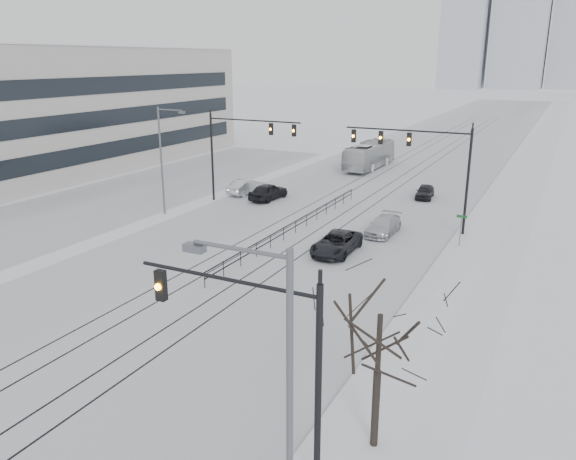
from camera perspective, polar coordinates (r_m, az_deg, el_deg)
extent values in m
cube|color=silver|center=(70.21, 11.64, 6.21)|extent=(22.00, 260.00, 0.02)
cube|color=white|center=(68.03, 22.68, 4.97)|extent=(5.00, 260.00, 0.16)
cube|color=gray|center=(68.23, 20.63, 5.21)|extent=(0.10, 260.00, 0.12)
cube|color=silver|center=(57.73, -15.13, 3.68)|extent=(14.00, 60.00, 0.03)
cube|color=black|center=(52.54, 3.01, 2.98)|extent=(0.10, 180.00, 0.01)
cube|color=black|center=(52.01, 4.42, 2.81)|extent=(0.10, 180.00, 0.01)
cube|color=black|center=(51.18, 6.91, 2.50)|extent=(0.10, 180.00, 0.01)
cube|color=black|center=(50.74, 8.39, 2.31)|extent=(0.10, 180.00, 0.01)
cube|color=beige|center=(69.93, -26.90, 10.51)|extent=(20.00, 62.00, 14.00)
cube|color=black|center=(62.23, -21.24, 10.59)|extent=(0.08, 58.00, 12.00)
cube|color=#AAAFBA|center=(271.37, 17.57, 19.37)|extent=(18.00, 18.00, 55.00)
cube|color=#AAAFBA|center=(276.90, 22.82, 20.58)|extent=(22.00, 22.00, 72.00)
cube|color=#AAAFBA|center=(282.99, 26.88, 17.55)|extent=(16.00, 16.00, 48.00)
cylinder|color=black|center=(16.61, 3.07, -16.73)|extent=(0.20, 0.20, 7.00)
cylinder|color=black|center=(16.44, -6.41, -4.97)|extent=(6.00, 0.12, 0.12)
cube|color=black|center=(18.02, -12.79, -5.51)|extent=(0.32, 0.24, 1.00)
sphere|color=orange|center=(17.92, -13.07, -5.65)|extent=(0.22, 0.22, 0.22)
cylinder|color=black|center=(43.08, 17.76, 4.50)|extent=(0.20, 0.20, 8.00)
cylinder|color=black|center=(43.46, 11.94, 9.87)|extent=(9.50, 0.12, 0.12)
cube|color=black|center=(44.78, 6.70, 9.47)|extent=(0.32, 0.24, 1.00)
sphere|color=orange|center=(44.65, 6.63, 9.45)|extent=(0.22, 0.22, 0.22)
cube|color=black|center=(44.08, 9.41, 9.25)|extent=(0.32, 0.24, 1.00)
sphere|color=orange|center=(43.94, 9.36, 9.23)|extent=(0.22, 0.22, 0.22)
cube|color=black|center=(43.48, 12.21, 8.99)|extent=(0.32, 0.24, 1.00)
sphere|color=orange|center=(43.34, 12.16, 8.97)|extent=(0.22, 0.22, 0.22)
cylinder|color=black|center=(52.54, -7.71, 7.29)|extent=(0.20, 0.20, 8.00)
cylinder|color=black|center=(49.67, -3.50, 11.04)|extent=(9.00, 0.12, 0.12)
cube|color=black|center=(47.91, 0.62, 10.07)|extent=(0.32, 0.24, 1.00)
sphere|color=orange|center=(47.79, 0.54, 10.06)|extent=(0.22, 0.22, 0.22)
cube|color=black|center=(48.92, -1.73, 10.21)|extent=(0.32, 0.24, 1.00)
sphere|color=orange|center=(48.79, -1.81, 10.19)|extent=(0.22, 0.22, 0.22)
cylinder|color=#595B60|center=(13.61, 0.17, -20.15)|extent=(0.16, 0.16, 9.00)
cylinder|color=#595B60|center=(12.09, -4.91, -1.98)|extent=(2.40, 0.10, 0.10)
cube|color=#595B60|center=(12.78, -9.49, -1.81)|extent=(0.50, 0.25, 0.18)
cylinder|color=#595B60|center=(48.33, -12.74, 6.78)|extent=(0.16, 0.16, 9.00)
cylinder|color=#595B60|center=(47.03, -11.93, 11.86)|extent=(2.40, 0.10, 0.10)
cube|color=#595B60|center=(46.31, -10.73, 11.66)|extent=(0.50, 0.25, 0.18)
cylinder|color=black|center=(19.85, 8.87, -17.65)|extent=(0.26, 0.26, 3.00)
cylinder|color=black|center=(18.67, 9.19, -11.95)|extent=(0.18, 0.18, 2.50)
cube|color=black|center=(42.48, 0.78, 0.90)|extent=(0.06, 24.00, 0.06)
cube|color=black|center=(42.59, 0.78, 0.39)|extent=(0.06, 24.00, 0.06)
cylinder|color=#595B60|center=(40.83, 17.11, -0.17)|extent=(0.06, 0.06, 2.40)
cube|color=#0C4C19|center=(40.54, 17.25, 1.32)|extent=(0.70, 0.04, 0.18)
imported|color=black|center=(52.81, -2.02, 3.92)|extent=(2.26, 4.78, 1.58)
imported|color=#B6BBBE|center=(55.27, -4.24, 4.41)|extent=(2.11, 4.59, 1.46)
imported|color=black|center=(38.29, 4.94, -1.36)|extent=(2.43, 5.13, 1.41)
imported|color=silver|center=(42.93, 9.65, 0.43)|extent=(1.90, 4.55, 1.31)
imported|color=black|center=(54.96, 13.73, 3.80)|extent=(1.91, 3.88, 1.27)
imported|color=#BBBEBF|center=(68.95, 8.28, 7.50)|extent=(2.96, 11.28, 3.12)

